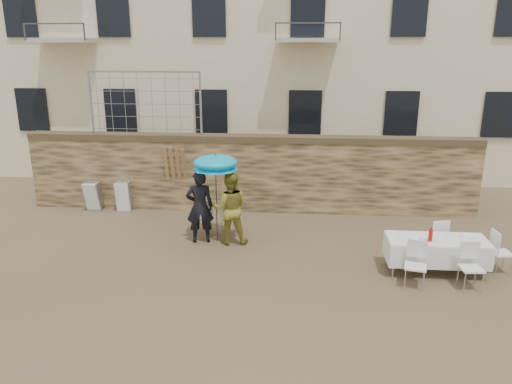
# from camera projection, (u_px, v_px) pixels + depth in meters

# --- Properties ---
(ground) EXTENTS (80.00, 80.00, 0.00)m
(ground) POSITION_uv_depth(u_px,v_px,m) (228.00, 289.00, 10.14)
(ground) COLOR brown
(ground) RESTS_ON ground
(stone_wall) EXTENTS (13.00, 0.50, 2.20)m
(stone_wall) POSITION_uv_depth(u_px,v_px,m) (250.00, 174.00, 14.59)
(stone_wall) COLOR brown
(stone_wall) RESTS_ON ground
(chain_link_fence) EXTENTS (3.20, 0.06, 1.80)m
(chain_link_fence) POSITION_uv_depth(u_px,v_px,m) (145.00, 104.00, 14.24)
(chain_link_fence) COLOR gray
(chain_link_fence) RESTS_ON stone_wall
(man_suit) EXTENTS (0.75, 0.58, 1.84)m
(man_suit) POSITION_uv_depth(u_px,v_px,m) (200.00, 207.00, 12.25)
(man_suit) COLOR black
(man_suit) RESTS_ON ground
(woman_dress) EXTENTS (0.93, 0.75, 1.81)m
(woman_dress) POSITION_uv_depth(u_px,v_px,m) (230.00, 208.00, 12.20)
(woman_dress) COLOR gold
(woman_dress) RESTS_ON ground
(umbrella) EXTENTS (1.12, 1.12, 2.08)m
(umbrella) POSITION_uv_depth(u_px,v_px,m) (216.00, 165.00, 12.01)
(umbrella) COLOR #3F3F44
(umbrella) RESTS_ON ground
(couple_chair_left) EXTENTS (0.58, 0.58, 0.96)m
(couple_chair_left) POSITION_uv_depth(u_px,v_px,m) (204.00, 216.00, 12.90)
(couple_chair_left) COLOR white
(couple_chair_left) RESTS_ON ground
(couple_chair_right) EXTENTS (0.62, 0.62, 0.96)m
(couple_chair_right) POSITION_uv_depth(u_px,v_px,m) (231.00, 217.00, 12.85)
(couple_chair_right) COLOR white
(couple_chair_right) RESTS_ON ground
(banquet_table) EXTENTS (2.10, 0.85, 0.78)m
(banquet_table) POSITION_uv_depth(u_px,v_px,m) (437.00, 241.00, 10.67)
(banquet_table) COLOR white
(banquet_table) RESTS_ON ground
(soda_bottle) EXTENTS (0.09, 0.09, 0.26)m
(soda_bottle) POSITION_uv_depth(u_px,v_px,m) (430.00, 235.00, 10.49)
(soda_bottle) COLOR red
(soda_bottle) RESTS_ON banquet_table
(table_chair_front_left) EXTENTS (0.58, 0.58, 0.96)m
(table_chair_front_left) POSITION_uv_depth(u_px,v_px,m) (416.00, 265.00, 10.07)
(table_chair_front_left) COLOR white
(table_chair_front_left) RESTS_ON ground
(table_chair_front_right) EXTENTS (0.52, 0.52, 0.96)m
(table_chair_front_right) POSITION_uv_depth(u_px,v_px,m) (472.00, 267.00, 9.98)
(table_chair_front_right) COLOR white
(table_chair_front_right) RESTS_ON ground
(table_chair_back) EXTENTS (0.57, 0.57, 0.96)m
(table_chair_back) POSITION_uv_depth(u_px,v_px,m) (436.00, 238.00, 11.49)
(table_chair_back) COLOR white
(table_chair_back) RESTS_ON ground
(table_chair_side) EXTENTS (0.53, 0.53, 0.96)m
(table_chair_side) POSITION_uv_depth(u_px,v_px,m) (502.00, 252.00, 10.73)
(table_chair_side) COLOR white
(table_chair_side) RESTS_ON ground
(chair_stack_left) EXTENTS (0.46, 0.47, 0.92)m
(chair_stack_left) POSITION_uv_depth(u_px,v_px,m) (96.00, 194.00, 14.82)
(chair_stack_left) COLOR white
(chair_stack_left) RESTS_ON ground
(chair_stack_right) EXTENTS (0.46, 0.40, 0.92)m
(chair_stack_right) POSITION_uv_depth(u_px,v_px,m) (125.00, 195.00, 14.75)
(chair_stack_right) COLOR white
(chair_stack_right) RESTS_ON ground
(wood_planks) EXTENTS (0.70, 0.20, 2.00)m
(wood_planks) POSITION_uv_depth(u_px,v_px,m) (178.00, 178.00, 14.53)
(wood_planks) COLOR #A37749
(wood_planks) RESTS_ON ground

